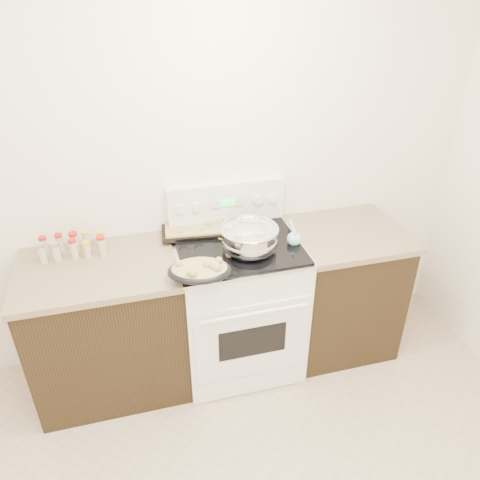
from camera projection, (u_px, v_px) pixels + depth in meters
name	position (u px, v px, depth m)	size (l,w,h in m)	color
room_shell	(246.00, 287.00, 1.20)	(4.10, 3.60, 2.75)	white
counter_left	(109.00, 327.00, 2.91)	(0.93, 0.67, 0.92)	black
counter_right	(339.00, 288.00, 3.26)	(0.73, 0.67, 0.92)	black
kitchen_range	(238.00, 302.00, 3.08)	(0.78, 0.73, 1.22)	white
mixing_bowl	(249.00, 239.00, 2.74)	(0.37, 0.37, 0.20)	silver
roasting_pan	(200.00, 270.00, 2.52)	(0.39, 0.31, 0.11)	black
baking_sheet	(198.00, 226.00, 3.00)	(0.47, 0.35, 0.06)	black
wooden_spoon	(232.00, 251.00, 2.75)	(0.17, 0.23, 0.04)	tan
blue_ladle	(294.00, 238.00, 2.84)	(0.11, 0.29, 0.11)	#99DDE4
spice_jars	(73.00, 246.00, 2.75)	(0.38, 0.15, 0.13)	#BFB28C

